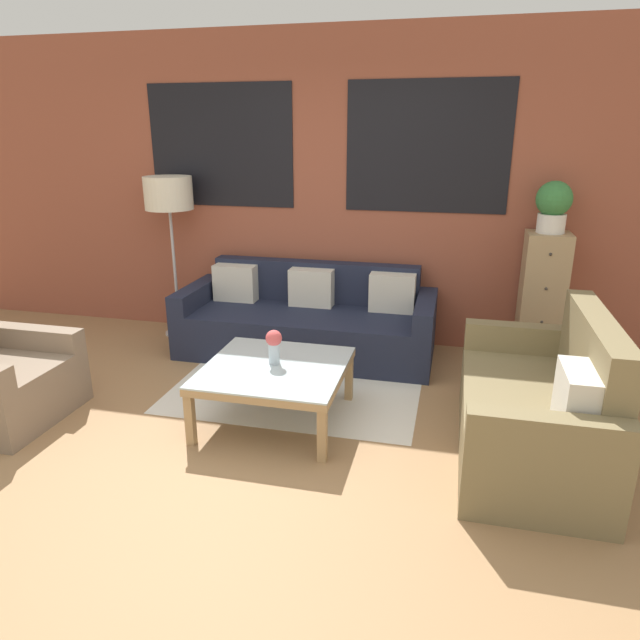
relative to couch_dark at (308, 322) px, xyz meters
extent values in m
plane|color=#9E754C|center=(0.01, -1.95, -0.28)|extent=(16.00, 16.00, 0.00)
cube|color=brown|center=(0.01, 0.49, 1.12)|extent=(8.40, 0.08, 2.80)
cube|color=black|center=(-0.94, 0.44, 1.52)|extent=(1.40, 0.01, 1.10)
cube|color=black|center=(0.96, 0.44, 1.52)|extent=(1.40, 0.01, 1.10)
cube|color=silver|center=(0.11, -0.73, -0.28)|extent=(1.92, 1.44, 0.00)
cube|color=#1E2338|center=(0.00, -0.13, -0.08)|extent=(1.94, 0.72, 0.40)
cube|color=#1E2338|center=(0.00, 0.31, 0.11)|extent=(1.94, 0.16, 0.78)
cube|color=#1E2338|center=(-1.05, -0.05, 0.01)|extent=(0.16, 0.88, 0.58)
cube|color=#1E2338|center=(1.05, -0.05, 0.01)|extent=(0.16, 0.88, 0.58)
cube|color=beige|center=(-0.74, 0.15, 0.29)|extent=(0.40, 0.16, 0.34)
cube|color=beige|center=(0.00, 0.15, 0.29)|extent=(0.40, 0.16, 0.34)
cube|color=beige|center=(0.74, 0.15, 0.29)|extent=(0.40, 0.16, 0.34)
cube|color=olive|center=(1.69, -1.36, -0.07)|extent=(0.64, 1.27, 0.42)
cube|color=olive|center=(2.09, -1.36, 0.18)|extent=(0.16, 1.27, 0.92)
cube|color=olive|center=(1.77, -0.66, 0.03)|extent=(0.80, 0.14, 0.62)
cube|color=olive|center=(1.77, -2.07, 0.03)|extent=(0.80, 0.14, 0.62)
cube|color=beige|center=(1.93, -1.78, 0.31)|extent=(0.16, 0.40, 0.34)
cube|color=#84705B|center=(-1.67, -1.73, -0.08)|extent=(0.64, 0.57, 0.40)
cube|color=#84705B|center=(-1.75, -1.37, 0.00)|extent=(0.80, 0.14, 0.56)
cube|color=silver|center=(0.11, -1.31, 0.12)|extent=(0.95, 0.95, 0.01)
cube|color=tan|center=(0.11, -1.76, 0.09)|extent=(0.95, 0.05, 0.05)
cube|color=tan|center=(0.11, -0.87, 0.09)|extent=(0.95, 0.05, 0.05)
cube|color=tan|center=(-0.33, -1.31, 0.09)|extent=(0.05, 0.95, 0.05)
cube|color=tan|center=(0.56, -1.31, 0.09)|extent=(0.05, 0.95, 0.05)
cube|color=tan|center=(-0.32, -1.75, -0.08)|extent=(0.06, 0.05, 0.40)
cube|color=tan|center=(0.55, -1.75, -0.08)|extent=(0.05, 0.05, 0.40)
cube|color=tan|center=(-0.32, -0.88, -0.08)|extent=(0.06, 0.06, 0.40)
cube|color=tan|center=(0.55, -0.88, -0.08)|extent=(0.05, 0.06, 0.40)
cylinder|color=#B2B2B7|center=(-1.38, 0.18, -0.27)|extent=(0.28, 0.28, 0.02)
cylinder|color=#B2B2B7|center=(-1.38, 0.18, 0.34)|extent=(0.03, 0.03, 1.21)
cylinder|color=beige|center=(-1.38, 0.18, 1.10)|extent=(0.45, 0.45, 0.30)
cube|color=tan|center=(2.00, 0.23, 0.29)|extent=(0.35, 0.35, 1.14)
sphere|color=#38332D|center=(2.00, 0.05, 0.72)|extent=(0.02, 0.02, 0.02)
sphere|color=#38332D|center=(2.00, 0.05, 0.43)|extent=(0.02, 0.02, 0.02)
sphere|color=#38332D|center=(2.00, 0.05, 0.15)|extent=(0.02, 0.02, 0.02)
sphere|color=#38332D|center=(2.00, 0.05, -0.14)|extent=(0.02, 0.02, 0.02)
cylinder|color=silver|center=(2.00, 0.23, 0.94)|extent=(0.22, 0.22, 0.15)
sphere|color=#387A3D|center=(2.00, 0.23, 1.13)|extent=(0.29, 0.29, 0.29)
cylinder|color=#ADBCC6|center=(0.10, -1.28, 0.20)|extent=(0.07, 0.07, 0.15)
sphere|color=#CC4C4C|center=(0.10, -1.28, 0.32)|extent=(0.11, 0.11, 0.11)
camera|label=1|loc=(1.25, -4.73, 1.66)|focal=32.00mm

